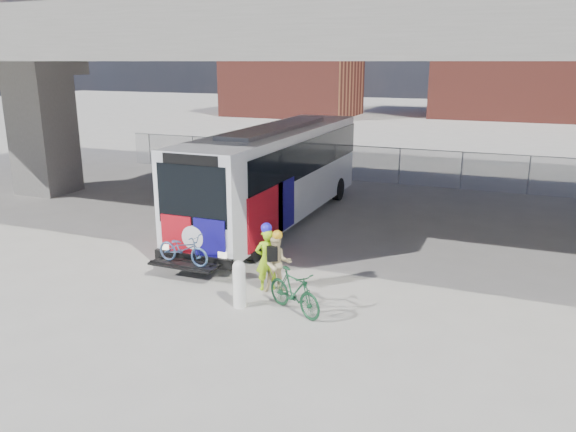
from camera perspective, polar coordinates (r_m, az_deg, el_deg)
The scene contains 9 objects.
ground at distance 18.04m, azimuth 0.29°, elevation -3.96°, with size 160.00×160.00×0.00m, color #9E9991.
bus at distance 21.35m, azimuth -1.17°, elevation 4.96°, with size 2.67×12.93×3.69m.
overpass at distance 20.78m, azimuth 4.65°, elevation 16.92°, with size 40.00×16.00×7.95m.
chainlink_fence at distance 28.86m, azimuth 9.34°, elevation 6.13°, with size 30.00×0.06×30.00m.
brick_buildings at distance 64.20m, azimuth 18.33°, elevation 14.19°, with size 54.00×22.00×12.00m.
bollard at distance 14.17m, azimuth -4.98°, elevation -6.73°, with size 0.32×0.32×1.24m.
cyclist_hivis at distance 15.10m, azimuth -2.18°, elevation -4.26°, with size 0.75×0.70×1.88m.
cyclist_tan at distance 14.97m, azimuth -1.09°, elevation -4.79°, with size 0.96×0.91×1.73m.
bike_parked at distance 13.85m, azimuth 0.64°, elevation -7.67°, with size 0.53×1.86×1.12m, color #164527.
Camera 1 is at (6.39, -15.77, 6.00)m, focal length 35.00 mm.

